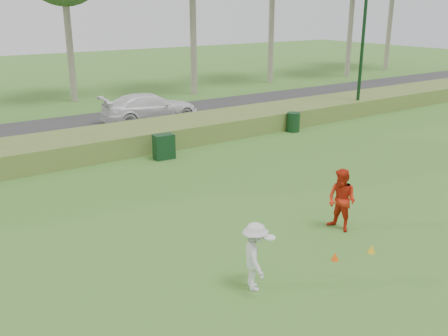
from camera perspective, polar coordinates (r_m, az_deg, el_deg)
ground at (r=13.01m, az=10.10°, el=-10.03°), size 120.00×120.00×0.00m
reed_strip at (r=22.40m, az=-11.60°, el=3.21°), size 80.00×3.00×0.90m
park_road at (r=27.06m, az=-15.71°, el=4.55°), size 80.00×6.00×0.06m
lamp_post at (r=29.27m, az=15.82°, el=16.55°), size 0.70×0.70×8.18m
player_white at (r=11.19m, az=3.57°, el=-10.07°), size 1.01×1.18×1.59m
player_red at (r=14.31m, az=13.30°, el=-3.61°), size 0.78×0.95×1.79m
cone_orange at (r=12.94m, az=12.57°, el=-9.83°), size 0.19×0.19×0.21m
cone_yellow at (r=13.54m, az=16.51°, el=-8.84°), size 0.20×0.20×0.22m
utility_cabinet at (r=20.72m, az=-6.89°, el=2.44°), size 0.86×0.58×1.03m
trash_bin at (r=25.35m, az=7.93°, el=5.22°), size 0.66×0.66×0.97m
car_right at (r=27.28m, az=-8.43°, el=6.84°), size 5.40×2.59×1.52m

